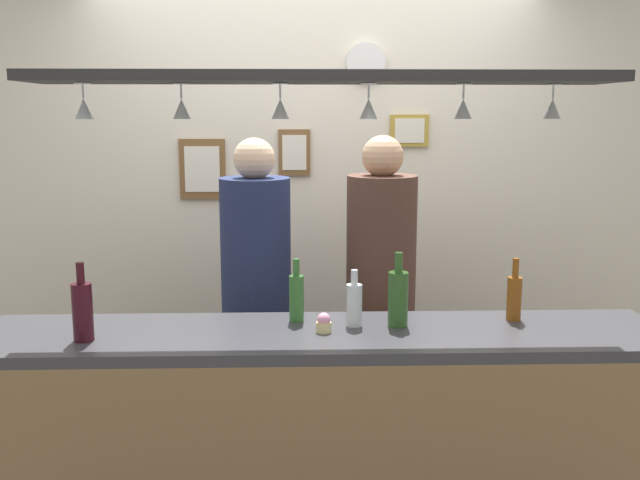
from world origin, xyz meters
TOP-DOWN VIEW (x-y plane):
  - back_wall at (0.00, 1.10)m, footprint 4.40×0.06m
  - bar_counter at (0.00, -0.50)m, footprint 2.70×0.55m
  - overhead_glass_rack at (0.00, -0.30)m, footprint 2.20×0.36m
  - hanging_wineglass_far_left at (-0.89, -0.32)m, footprint 0.07×0.07m
  - hanging_wineglass_left at (-0.54, -0.27)m, footprint 0.07×0.07m
  - hanging_wineglass_center_left at (-0.16, -0.31)m, footprint 0.07×0.07m
  - hanging_wineglass_center at (0.17, -0.34)m, footprint 0.07×0.07m
  - hanging_wineglass_center_right at (0.54, -0.28)m, footprint 0.07×0.07m
  - hanging_wineglass_right at (0.89, -0.26)m, footprint 0.07×0.07m
  - person_middle_navy_shirt at (-0.30, 0.37)m, footprint 0.34×0.34m
  - person_right_brown_shirt at (0.31, 0.37)m, footprint 0.34×0.34m
  - bottle_soda_clear at (0.12, -0.28)m, footprint 0.06×0.06m
  - bottle_beer_green_import at (-0.11, -0.21)m, footprint 0.06×0.06m
  - bottle_beer_amber_tall at (0.79, -0.22)m, footprint 0.06×0.06m
  - bottle_wine_dark_red at (-0.90, -0.44)m, footprint 0.08×0.08m
  - bottle_champagne_green at (0.30, -0.29)m, footprint 0.08×0.08m
  - cupcake at (0.00, -0.36)m, footprint 0.06×0.06m
  - picture_frame_crest at (-0.12, 1.06)m, footprint 0.18×0.02m
  - picture_frame_upper_small at (0.54, 1.06)m, footprint 0.22×0.02m
  - picture_frame_caricature at (-0.64, 1.06)m, footprint 0.26×0.02m
  - wall_clock at (0.29, 1.05)m, footprint 0.22×0.03m

SIDE VIEW (x-z plane):
  - bar_counter at x=0.00m, z-range 0.17..1.14m
  - cupcake at x=0.00m, z-range 0.97..1.05m
  - person_middle_navy_shirt at x=-0.30m, z-range 0.18..1.87m
  - person_right_brown_shirt at x=0.31m, z-range 0.18..1.89m
  - bottle_soda_clear at x=0.12m, z-range 0.95..1.18m
  - bottle_beer_amber_tall at x=0.79m, z-range 0.94..1.20m
  - bottle_beer_green_import at x=-0.11m, z-range 0.94..1.20m
  - bottle_wine_dark_red at x=-0.90m, z-range 0.94..1.24m
  - bottle_champagne_green at x=0.30m, z-range 0.94..1.24m
  - back_wall at x=0.00m, z-range 0.00..2.60m
  - picture_frame_caricature at x=-0.64m, z-range 1.33..1.67m
  - picture_frame_crest at x=-0.12m, z-range 1.46..1.72m
  - picture_frame_upper_small at x=0.54m, z-range 1.62..1.80m
  - hanging_wineglass_far_left at x=-0.89m, z-range 1.77..1.90m
  - hanging_wineglass_left at x=-0.54m, z-range 1.77..1.90m
  - hanging_wineglass_center_left at x=-0.16m, z-range 1.77..1.90m
  - hanging_wineglass_center at x=0.17m, z-range 1.77..1.90m
  - hanging_wineglass_center_right at x=0.54m, z-range 1.77..1.90m
  - hanging_wineglass_right at x=0.89m, z-range 1.77..1.90m
  - overhead_glass_rack at x=0.00m, z-range 1.92..1.96m
  - wall_clock at x=0.29m, z-range 1.98..2.20m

